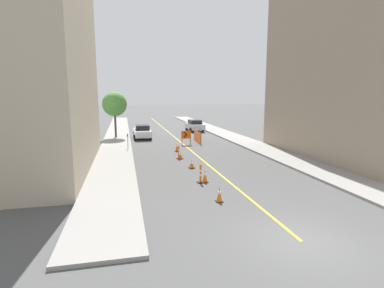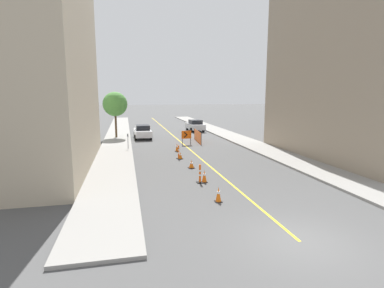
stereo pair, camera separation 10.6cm
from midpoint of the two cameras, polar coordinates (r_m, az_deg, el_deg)
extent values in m
plane|color=#4C4C4C|center=(11.50, 19.90, -17.05)|extent=(300.00, 300.00, 0.00)
cube|color=gold|center=(38.61, -4.06, 1.85)|extent=(0.12, 58.51, 0.01)
cube|color=gray|center=(38.18, -14.07, 1.61)|extent=(2.93, 58.51, 0.14)
cube|color=gray|center=(40.16, 5.44, 2.22)|extent=(2.93, 58.51, 0.14)
cube|color=tan|center=(22.71, -27.26, 13.52)|extent=(6.00, 15.71, 14.13)
cube|color=gray|center=(26.97, 27.11, 13.83)|extent=(6.00, 14.95, 15.18)
cube|color=black|center=(14.49, 5.01, -10.85)|extent=(0.33, 0.33, 0.03)
cone|color=orange|center=(14.37, 5.03, -9.48)|extent=(0.27, 0.27, 0.70)
cylinder|color=white|center=(14.34, 5.04, -9.16)|extent=(0.14, 0.14, 0.11)
cube|color=black|center=(17.51, 2.30, -7.24)|extent=(0.35, 0.35, 0.03)
cone|color=orange|center=(17.41, 2.30, -6.08)|extent=(0.28, 0.28, 0.71)
cylinder|color=white|center=(17.38, 2.31, -5.81)|extent=(0.15, 0.15, 0.11)
cube|color=black|center=(20.79, -0.20, -4.56)|extent=(0.45, 0.45, 0.03)
cone|color=orange|center=(20.73, -0.21, -3.81)|extent=(0.36, 0.36, 0.53)
cylinder|color=white|center=(20.71, -0.21, -3.64)|extent=(0.19, 0.19, 0.08)
cube|color=black|center=(23.76, -2.36, -2.81)|extent=(0.42, 0.42, 0.03)
cone|color=orange|center=(23.70, -2.36, -2.16)|extent=(0.33, 0.33, 0.52)
cylinder|color=white|center=(23.69, -2.36, -2.02)|extent=(0.17, 0.17, 0.08)
cube|color=black|center=(26.87, -3.02, -1.39)|extent=(0.33, 0.33, 0.03)
cone|color=orange|center=(26.81, -3.02, -0.62)|extent=(0.27, 0.27, 0.71)
cylinder|color=white|center=(26.79, -3.02, -0.44)|extent=(0.14, 0.14, 0.11)
cube|color=black|center=(17.39, 1.45, -7.34)|extent=(0.37, 0.37, 0.04)
cylinder|color=#EF560C|center=(17.26, 1.46, -5.76)|extent=(0.12, 0.12, 0.96)
cylinder|color=white|center=(17.27, 1.46, -5.91)|extent=(0.13, 0.13, 0.10)
cylinder|color=white|center=(17.20, 1.46, -5.08)|extent=(0.13, 0.13, 0.10)
sphere|color=#EF560C|center=(17.13, 1.47, -4.10)|extent=(0.13, 0.13, 0.13)
cube|color=black|center=(23.82, -2.68, -2.77)|extent=(0.34, 0.34, 0.04)
cylinder|color=#EF560C|center=(23.73, -2.69, -1.60)|extent=(0.11, 0.11, 0.96)
cylinder|color=white|center=(23.73, -2.69, -1.71)|extent=(0.12, 0.12, 0.10)
cylinder|color=white|center=(23.69, -2.69, -1.10)|extent=(0.12, 0.12, 0.10)
sphere|color=#EF560C|center=(23.63, -2.70, -0.39)|extent=(0.12, 0.12, 0.12)
cube|color=#EF560C|center=(30.30, -1.21, 1.78)|extent=(1.00, 0.07, 0.80)
cube|color=black|center=(30.23, -1.34, 1.98)|extent=(0.37, 0.02, 0.37)
cube|color=black|center=(30.26, -1.34, 1.56)|extent=(0.37, 0.02, 0.37)
cylinder|color=black|center=(30.32, -2.00, 0.42)|extent=(0.06, 0.06, 0.63)
cylinder|color=black|center=(30.49, -0.43, 0.47)|extent=(0.06, 0.06, 0.63)
cube|color=#EF560C|center=(32.13, 0.94, 1.45)|extent=(0.34, 4.38, 1.21)
cylinder|color=#262626|center=(29.99, 1.64, 0.88)|extent=(0.05, 0.05, 1.21)
cylinder|color=#262626|center=(34.28, 0.32, 1.94)|extent=(0.05, 0.05, 1.21)
cube|color=silver|center=(35.27, -9.56, 2.14)|extent=(1.91, 4.35, 0.72)
cube|color=black|center=(34.98, -9.57, 3.13)|extent=(1.58, 1.97, 0.55)
cylinder|color=black|center=(36.60, -11.00, 1.79)|extent=(0.24, 0.65, 0.64)
cylinder|color=black|center=(36.69, -8.33, 1.88)|extent=(0.24, 0.65, 0.64)
cylinder|color=black|center=(33.96, -10.85, 1.22)|extent=(0.24, 0.65, 0.64)
cylinder|color=black|center=(34.05, -7.98, 1.32)|extent=(0.24, 0.65, 0.64)
cube|color=#B7B7BC|center=(41.99, 0.42, 3.40)|extent=(2.02, 4.39, 0.72)
cube|color=black|center=(41.72, 0.49, 4.24)|extent=(1.63, 2.01, 0.55)
cylinder|color=black|center=(43.13, -1.09, 3.08)|extent=(0.25, 0.65, 0.64)
cylinder|color=black|center=(43.51, 1.11, 3.13)|extent=(0.25, 0.65, 0.64)
cylinder|color=black|center=(40.54, -0.33, 2.68)|extent=(0.25, 0.65, 0.64)
cylinder|color=black|center=(40.94, 2.01, 2.74)|extent=(0.25, 0.65, 0.64)
cylinder|color=#4C4C51|center=(27.87, -12.23, 0.23)|extent=(0.05, 0.05, 1.12)
cube|color=#565B60|center=(27.78, -12.28, 1.60)|extent=(0.12, 0.10, 0.22)
sphere|color=#565B60|center=(27.76, -12.29, 1.82)|extent=(0.11, 0.11, 0.11)
cylinder|color=#4C3823|center=(35.92, -14.46, 3.48)|extent=(0.24, 0.24, 2.79)
sphere|color=#478438|center=(35.77, -14.61, 7.37)|extent=(2.79, 2.79, 2.79)
camera|label=1|loc=(0.05, -90.12, -0.02)|focal=28.00mm
camera|label=2|loc=(0.05, 89.88, 0.02)|focal=28.00mm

